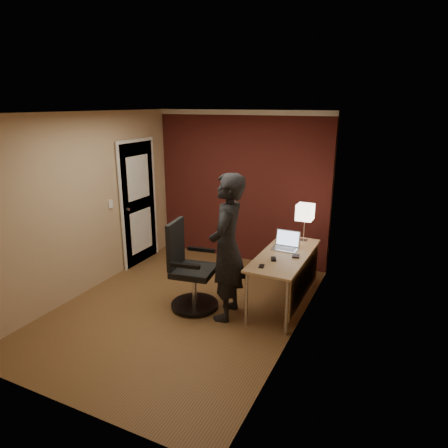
{
  "coord_description": "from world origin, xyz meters",
  "views": [
    {
      "loc": [
        2.53,
        -4.07,
        2.61
      ],
      "look_at": [
        0.35,
        0.55,
        1.05
      ],
      "focal_mm": 32.0,
      "sensor_mm": 36.0,
      "label": 1
    }
  ],
  "objects_px": {
    "office_chair": "(189,271)",
    "person": "(227,248)",
    "desk": "(290,264)",
    "laptop": "(286,244)",
    "desk_lamp": "(305,213)",
    "wallet": "(296,256)",
    "mouse": "(273,259)",
    "phone": "(262,266)"
  },
  "relations": [
    {
      "from": "phone",
      "to": "office_chair",
      "type": "height_order",
      "value": "office_chair"
    },
    {
      "from": "desk_lamp",
      "to": "wallet",
      "type": "xyz_separation_m",
      "value": [
        0.07,
        -0.64,
        -0.41
      ]
    },
    {
      "from": "desk_lamp",
      "to": "desk",
      "type": "bearing_deg",
      "value": -91.66
    },
    {
      "from": "office_chair",
      "to": "mouse",
      "type": "bearing_deg",
      "value": 16.67
    },
    {
      "from": "laptop",
      "to": "office_chair",
      "type": "bearing_deg",
      "value": -143.05
    },
    {
      "from": "desk",
      "to": "person",
      "type": "xyz_separation_m",
      "value": [
        -0.63,
        -0.58,
        0.31
      ]
    },
    {
      "from": "person",
      "to": "desk",
      "type": "bearing_deg",
      "value": 123.72
    },
    {
      "from": "wallet",
      "to": "phone",
      "type": "bearing_deg",
      "value": -120.89
    },
    {
      "from": "desk",
      "to": "office_chair",
      "type": "xyz_separation_m",
      "value": [
        -1.18,
        -0.59,
        -0.09
      ]
    },
    {
      "from": "office_chair",
      "to": "person",
      "type": "xyz_separation_m",
      "value": [
        0.54,
        0.01,
        0.41
      ]
    },
    {
      "from": "mouse",
      "to": "person",
      "type": "height_order",
      "value": "person"
    },
    {
      "from": "mouse",
      "to": "wallet",
      "type": "relative_size",
      "value": 0.91
    },
    {
      "from": "desk",
      "to": "desk_lamp",
      "type": "relative_size",
      "value": 2.8
    },
    {
      "from": "laptop",
      "to": "office_chair",
      "type": "distance_m",
      "value": 1.35
    },
    {
      "from": "laptop",
      "to": "desk_lamp",
      "type": "bearing_deg",
      "value": 70.52
    },
    {
      "from": "phone",
      "to": "wallet",
      "type": "height_order",
      "value": "wallet"
    },
    {
      "from": "desk",
      "to": "person",
      "type": "relative_size",
      "value": 0.82
    },
    {
      "from": "mouse",
      "to": "wallet",
      "type": "height_order",
      "value": "mouse"
    },
    {
      "from": "desk",
      "to": "mouse",
      "type": "bearing_deg",
      "value": -116.14
    },
    {
      "from": "desk_lamp",
      "to": "mouse",
      "type": "bearing_deg",
      "value": -99.99
    },
    {
      "from": "office_chair",
      "to": "desk_lamp",
      "type": "bearing_deg",
      "value": 44.64
    },
    {
      "from": "desk_lamp",
      "to": "mouse",
      "type": "height_order",
      "value": "desk_lamp"
    },
    {
      "from": "person",
      "to": "mouse",
      "type": "bearing_deg",
      "value": 112.52
    },
    {
      "from": "desk",
      "to": "laptop",
      "type": "bearing_deg",
      "value": 119.65
    },
    {
      "from": "desk_lamp",
      "to": "phone",
      "type": "relative_size",
      "value": 4.65
    },
    {
      "from": "desk",
      "to": "wallet",
      "type": "distance_m",
      "value": 0.17
    },
    {
      "from": "desk_lamp",
      "to": "laptop",
      "type": "xyz_separation_m",
      "value": [
        -0.14,
        -0.38,
        -0.35
      ]
    },
    {
      "from": "desk_lamp",
      "to": "laptop",
      "type": "distance_m",
      "value": 0.54
    },
    {
      "from": "phone",
      "to": "person",
      "type": "relative_size",
      "value": 0.06
    },
    {
      "from": "desk",
      "to": "office_chair",
      "type": "height_order",
      "value": "office_chair"
    },
    {
      "from": "desk_lamp",
      "to": "person",
      "type": "bearing_deg",
      "value": -119.15
    },
    {
      "from": "desk_lamp",
      "to": "wallet",
      "type": "distance_m",
      "value": 0.76
    },
    {
      "from": "desk",
      "to": "mouse",
      "type": "xyz_separation_m",
      "value": [
        -0.14,
        -0.28,
        0.14
      ]
    },
    {
      "from": "laptop",
      "to": "mouse",
      "type": "xyz_separation_m",
      "value": [
        -0.02,
        -0.48,
        -0.05
      ]
    },
    {
      "from": "desk",
      "to": "laptop",
      "type": "relative_size",
      "value": 4.53
    },
    {
      "from": "wallet",
      "to": "office_chair",
      "type": "distance_m",
      "value": 1.39
    },
    {
      "from": "desk",
      "to": "mouse",
      "type": "height_order",
      "value": "mouse"
    },
    {
      "from": "wallet",
      "to": "person",
      "type": "xyz_separation_m",
      "value": [
        -0.72,
        -0.53,
        0.18
      ]
    },
    {
      "from": "phone",
      "to": "office_chair",
      "type": "distance_m",
      "value": 1.0
    },
    {
      "from": "mouse",
      "to": "phone",
      "type": "bearing_deg",
      "value": -125.08
    },
    {
      "from": "desk",
      "to": "wallet",
      "type": "bearing_deg",
      "value": -30.83
    },
    {
      "from": "mouse",
      "to": "wallet",
      "type": "distance_m",
      "value": 0.32
    }
  ]
}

